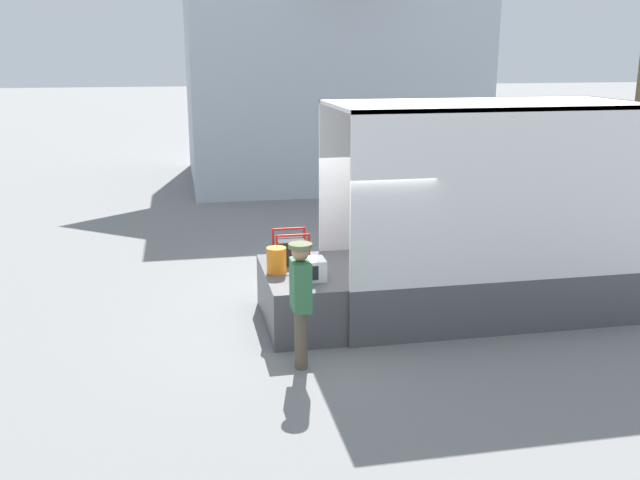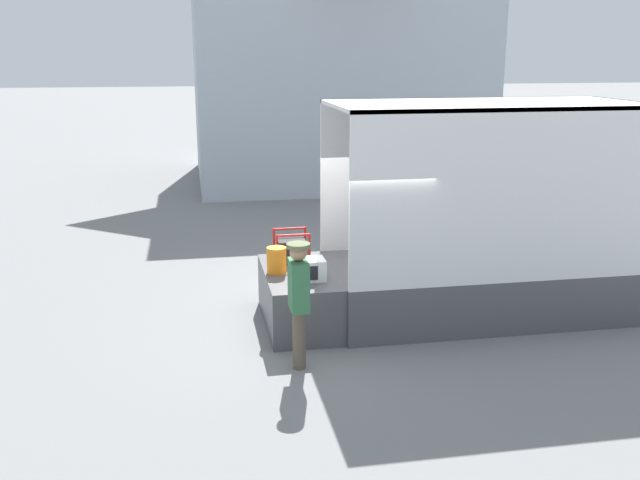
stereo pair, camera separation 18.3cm
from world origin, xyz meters
The scene contains 8 objects.
ground_plane centered at (0.00, 0.00, 0.00)m, with size 160.00×160.00×0.00m, color gray.
box_truck centered at (4.12, 0.00, 0.94)m, with size 7.26×2.28×3.47m.
tailgate_deck centered at (-0.55, 0.00, 0.44)m, with size 1.10×2.17×0.87m, color #4C4C51.
microwave centered at (-0.47, -0.43, 1.03)m, with size 0.49×0.42×0.32m.
portable_generator centered at (-0.58, 0.51, 1.08)m, with size 0.56×0.48×0.54m.
orange_bucket centered at (-0.91, -0.01, 1.08)m, with size 0.31×0.31×0.41m.
worker_person centered at (-0.81, -1.66, 1.10)m, with size 0.32×0.44×1.78m.
house_backdrop centered at (2.63, 13.34, 4.51)m, with size 9.48×7.54×8.85m.
Camera 2 is at (-2.16, -10.62, 4.24)m, focal length 40.00 mm.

